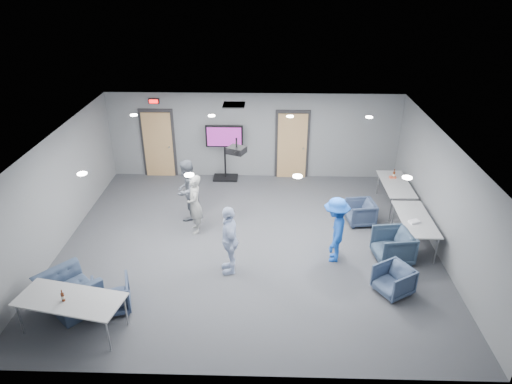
{
  "coord_description": "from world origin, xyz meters",
  "views": [
    {
      "loc": [
        0.45,
        -9.4,
        6.22
      ],
      "look_at": [
        0.17,
        0.46,
        1.2
      ],
      "focal_mm": 32.0,
      "sensor_mm": 36.0,
      "label": 1
    }
  ],
  "objects_px": {
    "person_d": "(335,230)",
    "table_front_left": "(70,301)",
    "chair_front_b": "(69,293)",
    "table_right_b": "(415,220)",
    "person_c": "(229,240)",
    "chair_right_b": "(393,246)",
    "chair_front_a": "(111,295)",
    "chair_right_a": "(360,212)",
    "bottle_front": "(63,297)",
    "person_a": "(195,204)",
    "projector": "(237,150)",
    "bottle_right": "(394,175)",
    "table_right_a": "(396,185)",
    "tv_stand": "(225,149)",
    "chair_right_c": "(393,280)",
    "person_b": "(187,190)"
  },
  "relations": [
    {
      "from": "chair_right_a",
      "to": "bottle_front",
      "type": "distance_m",
      "value": 7.4
    },
    {
      "from": "person_d",
      "to": "chair_right_c",
      "type": "bearing_deg",
      "value": 55.66
    },
    {
      "from": "table_right_b",
      "to": "bottle_front",
      "type": "distance_m",
      "value": 7.87
    },
    {
      "from": "chair_right_a",
      "to": "chair_front_a",
      "type": "height_order",
      "value": "chair_front_a"
    },
    {
      "from": "chair_right_a",
      "to": "table_right_b",
      "type": "bearing_deg",
      "value": 40.78
    },
    {
      "from": "chair_right_a",
      "to": "table_front_left",
      "type": "distance_m",
      "value": 7.29
    },
    {
      "from": "person_c",
      "to": "chair_right_b",
      "type": "bearing_deg",
      "value": 87.99
    },
    {
      "from": "person_c",
      "to": "bottle_right",
      "type": "height_order",
      "value": "person_c"
    },
    {
      "from": "person_c",
      "to": "table_front_left",
      "type": "relative_size",
      "value": 0.78
    },
    {
      "from": "chair_front_a",
      "to": "table_right_b",
      "type": "xyz_separation_m",
      "value": [
        6.61,
        2.51,
        0.35
      ]
    },
    {
      "from": "chair_front_a",
      "to": "projector",
      "type": "relative_size",
      "value": 1.52
    },
    {
      "from": "bottle_front",
      "to": "chair_right_a",
      "type": "bearing_deg",
      "value": 34.15
    },
    {
      "from": "person_d",
      "to": "table_front_left",
      "type": "xyz_separation_m",
      "value": [
        -5.12,
        -2.43,
        -0.1
      ]
    },
    {
      "from": "person_b",
      "to": "tv_stand",
      "type": "relative_size",
      "value": 0.95
    },
    {
      "from": "chair_right_a",
      "to": "chair_right_b",
      "type": "xyz_separation_m",
      "value": [
        0.45,
        -1.65,
        0.06
      ]
    },
    {
      "from": "person_d",
      "to": "chair_front_b",
      "type": "height_order",
      "value": "person_d"
    },
    {
      "from": "chair_right_b",
      "to": "tv_stand",
      "type": "height_order",
      "value": "tv_stand"
    },
    {
      "from": "chair_right_c",
      "to": "bottle_right",
      "type": "height_order",
      "value": "bottle_right"
    },
    {
      "from": "chair_right_b",
      "to": "tv_stand",
      "type": "distance_m",
      "value": 6.08
    },
    {
      "from": "chair_front_b",
      "to": "bottle_front",
      "type": "relative_size",
      "value": 4.59
    },
    {
      "from": "person_a",
      "to": "projector",
      "type": "height_order",
      "value": "projector"
    },
    {
      "from": "table_front_left",
      "to": "person_d",
      "type": "bearing_deg",
      "value": 36.91
    },
    {
      "from": "chair_front_a",
      "to": "table_right_b",
      "type": "distance_m",
      "value": 7.08
    },
    {
      "from": "tv_stand",
      "to": "chair_right_a",
      "type": "bearing_deg",
      "value": -35.04
    },
    {
      "from": "chair_right_b",
      "to": "projector",
      "type": "relative_size",
      "value": 1.74
    },
    {
      "from": "chair_right_b",
      "to": "tv_stand",
      "type": "bearing_deg",
      "value": -143.25
    },
    {
      "from": "person_c",
      "to": "chair_right_c",
      "type": "xyz_separation_m",
      "value": [
        3.45,
        -0.67,
        -0.5
      ]
    },
    {
      "from": "chair_front_a",
      "to": "person_b",
      "type": "bearing_deg",
      "value": -122.43
    },
    {
      "from": "chair_right_c",
      "to": "bottle_front",
      "type": "relative_size",
      "value": 2.83
    },
    {
      "from": "table_right_b",
      "to": "person_c",
      "type": "bearing_deg",
      "value": 105.2
    },
    {
      "from": "chair_front_a",
      "to": "table_front_left",
      "type": "xyz_separation_m",
      "value": [
        -0.52,
        -0.6,
        0.36
      ]
    },
    {
      "from": "bottle_right",
      "to": "projector",
      "type": "xyz_separation_m",
      "value": [
        -4.27,
        -2.19,
        1.57
      ]
    },
    {
      "from": "person_d",
      "to": "person_c",
      "type": "bearing_deg",
      "value": -65.27
    },
    {
      "from": "chair_front_b",
      "to": "projector",
      "type": "bearing_deg",
      "value": -99.35
    },
    {
      "from": "person_c",
      "to": "bottle_front",
      "type": "distance_m",
      "value": 3.47
    },
    {
      "from": "bottle_front",
      "to": "bottle_right",
      "type": "xyz_separation_m",
      "value": [
        7.22,
        5.42,
        0.01
      ]
    },
    {
      "from": "table_right_b",
      "to": "table_front_left",
      "type": "xyz_separation_m",
      "value": [
        -7.12,
        -3.11,
        0.0
      ]
    },
    {
      "from": "tv_stand",
      "to": "bottle_front",
      "type": "bearing_deg",
      "value": -108.81
    },
    {
      "from": "table_right_b",
      "to": "chair_front_b",
      "type": "bearing_deg",
      "value": 108.64
    },
    {
      "from": "person_a",
      "to": "tv_stand",
      "type": "bearing_deg",
      "value": 160.0
    },
    {
      "from": "person_d",
      "to": "bottle_front",
      "type": "relative_size",
      "value": 6.51
    },
    {
      "from": "table_right_a",
      "to": "projector",
      "type": "xyz_separation_m",
      "value": [
        -4.26,
        -1.84,
        1.72
      ]
    },
    {
      "from": "chair_front_b",
      "to": "table_front_left",
      "type": "relative_size",
      "value": 0.54
    },
    {
      "from": "chair_front_b",
      "to": "table_right_b",
      "type": "distance_m",
      "value": 7.86
    },
    {
      "from": "chair_right_a",
      "to": "table_right_a",
      "type": "relative_size",
      "value": 0.4
    },
    {
      "from": "bottle_front",
      "to": "bottle_right",
      "type": "relative_size",
      "value": 0.88
    },
    {
      "from": "person_b",
      "to": "person_c",
      "type": "xyz_separation_m",
      "value": [
        1.31,
        -2.31,
        -0.03
      ]
    },
    {
      "from": "person_c",
      "to": "table_right_b",
      "type": "relative_size",
      "value": 0.91
    },
    {
      "from": "person_b",
      "to": "chair_right_a",
      "type": "distance_m",
      "value": 4.6
    },
    {
      "from": "chair_right_a",
      "to": "chair_front_b",
      "type": "xyz_separation_m",
      "value": [
        -6.34,
        -3.49,
        0.04
      ]
    }
  ]
}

